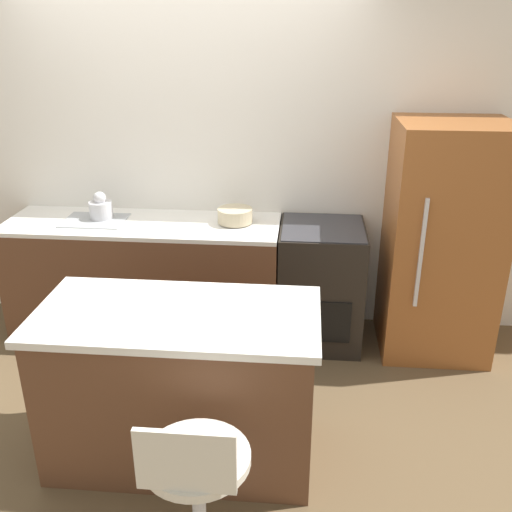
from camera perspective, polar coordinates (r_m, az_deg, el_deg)
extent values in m
plane|color=brown|center=(4.20, -7.72, -9.70)|extent=(14.00, 14.00, 0.00)
cube|color=white|center=(4.30, -6.73, 10.01)|extent=(8.00, 0.06, 2.60)
cube|color=brown|center=(4.34, -10.91, -2.35)|extent=(1.98, 0.62, 0.85)
cube|color=white|center=(4.18, -11.36, 3.13)|extent=(1.98, 0.62, 0.03)
cube|color=#9EA3A8|center=(4.28, -15.84, 3.45)|extent=(0.44, 0.34, 0.01)
cube|color=brown|center=(3.14, -7.47, -12.98)|extent=(1.38, 0.67, 0.84)
cube|color=white|center=(2.90, -7.92, -5.91)|extent=(1.44, 0.71, 0.04)
cube|color=black|center=(4.18, 6.45, -2.87)|extent=(0.60, 0.62, 0.88)
cube|color=black|center=(3.96, 6.43, -6.57)|extent=(0.42, 0.01, 0.31)
cube|color=#333338|center=(4.01, 6.73, 2.86)|extent=(0.57, 0.59, 0.01)
cube|color=#995628|center=(4.12, 18.04, 1.39)|extent=(0.73, 0.66, 1.63)
cube|color=silver|center=(3.75, 16.16, 0.18)|extent=(0.02, 0.02, 0.73)
cylinder|color=#B7B7BC|center=(2.71, -5.69, -24.06)|extent=(0.06, 0.06, 0.55)
cylinder|color=silver|center=(2.50, -5.96, -19.44)|extent=(0.45, 0.45, 0.04)
cube|color=silver|center=(2.26, -7.09, -19.73)|extent=(0.38, 0.02, 0.27)
cylinder|color=silver|center=(4.29, -15.25, 4.47)|extent=(0.17, 0.17, 0.12)
sphere|color=silver|center=(4.26, -15.37, 5.62)|extent=(0.09, 0.09, 0.09)
cylinder|color=#C1B28E|center=(4.06, -2.11, 4.08)|extent=(0.25, 0.25, 0.10)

